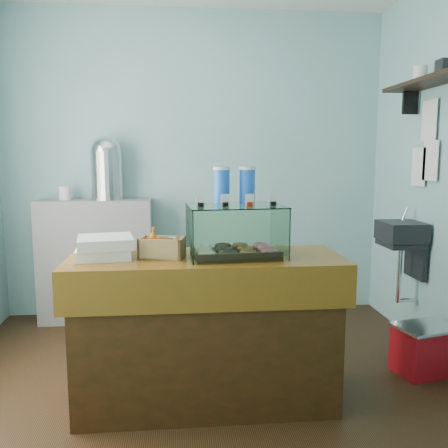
{
  "coord_description": "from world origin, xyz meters",
  "views": [
    {
      "loc": [
        -0.16,
        -2.96,
        1.48
      ],
      "look_at": [
        0.12,
        -0.15,
        1.08
      ],
      "focal_mm": 38.0,
      "sensor_mm": 36.0,
      "label": 1
    }
  ],
  "objects": [
    {
      "name": "ground",
      "position": [
        0.0,
        0.0,
        0.0
      ],
      "size": [
        3.5,
        3.5,
        0.0
      ],
      "primitive_type": "plane",
      "color": "black",
      "rests_on": "ground"
    },
    {
      "name": "room_shell",
      "position": [
        0.03,
        0.01,
        1.71
      ],
      "size": [
        3.54,
        3.04,
        2.82
      ],
      "color": "#7BAFB4",
      "rests_on": "ground"
    },
    {
      "name": "counter",
      "position": [
        0.0,
        -0.25,
        0.46
      ],
      "size": [
        1.6,
        0.6,
        0.9
      ],
      "color": "#46230D",
      "rests_on": "ground"
    },
    {
      "name": "back_shelf",
      "position": [
        -0.9,
        1.32,
        0.55
      ],
      "size": [
        1.0,
        0.32,
        1.1
      ],
      "primitive_type": "cube",
      "color": "gray",
      "rests_on": "ground"
    },
    {
      "name": "display_case",
      "position": [
        0.18,
        -0.22,
        1.07
      ],
      "size": [
        0.58,
        0.44,
        0.52
      ],
      "rotation": [
        0.0,
        0.0,
        0.08
      ],
      "color": "black",
      "rests_on": "counter"
    },
    {
      "name": "condiment_crate",
      "position": [
        -0.26,
        -0.26,
        0.96
      ],
      "size": [
        0.28,
        0.2,
        0.18
      ],
      "rotation": [
        0.0,
        0.0,
        -0.23
      ],
      "color": "#A97D54",
      "rests_on": "counter"
    },
    {
      "name": "pastry_boxes",
      "position": [
        -0.58,
        -0.22,
        0.96
      ],
      "size": [
        0.36,
        0.35,
        0.12
      ],
      "rotation": [
        0.0,
        0.0,
        0.12
      ],
      "color": "silver",
      "rests_on": "counter"
    },
    {
      "name": "coffee_urn",
      "position": [
        -0.78,
        1.33,
        1.39
      ],
      "size": [
        0.31,
        0.31,
        0.56
      ],
      "color": "silver",
      "rests_on": "back_shelf"
    },
    {
      "name": "red_cooler",
      "position": [
        1.51,
        -0.01,
        0.17
      ],
      "size": [
        0.44,
        0.37,
        0.34
      ],
      "rotation": [
        0.0,
        0.0,
        0.23
      ],
      "color": "red",
      "rests_on": "ground"
    }
  ]
}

